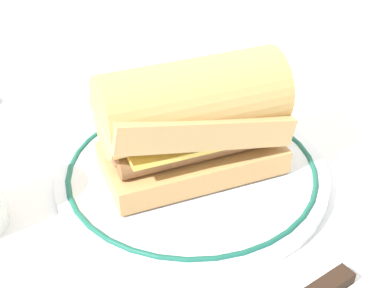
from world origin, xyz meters
TOP-DOWN VIEW (x-y plane):
  - ground_plane at (0.00, 0.00)m, footprint 1.50×1.50m
  - plate at (0.02, 0.01)m, footprint 0.30×0.30m
  - sausage_sandwich at (0.02, 0.01)m, footprint 0.21×0.17m

SIDE VIEW (x-z plane):
  - ground_plane at x=0.00m, z-range 0.00..0.00m
  - plate at x=0.02m, z-range 0.00..0.02m
  - sausage_sandwich at x=0.02m, z-range 0.01..0.14m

